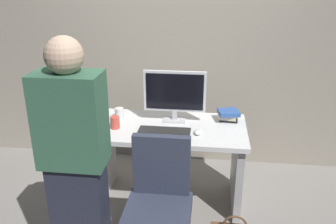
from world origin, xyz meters
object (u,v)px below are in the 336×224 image
person_at_desk (75,165)px  mouse (198,132)px  keyboard (165,131)px  cup_by_monitor (119,113)px  desk (169,150)px  monitor (175,93)px  book_stack (228,115)px  office_chair (159,212)px  cup_near_keyboard (115,122)px

person_at_desk → mouse: bearing=48.0°
mouse → keyboard: bearing=178.3°
keyboard → cup_by_monitor: 0.51m
person_at_desk → cup_by_monitor: 1.07m
desk → mouse: 0.38m
monitor → person_at_desk: bearing=-115.7°
monitor → mouse: 0.41m
book_stack → mouse: bearing=-128.9°
office_chair → cup_by_monitor: 1.10m
keyboard → person_at_desk: bearing=-119.2°
cup_near_keyboard → monitor: bearing=24.6°
cup_by_monitor → person_at_desk: bearing=-90.3°
desk → cup_by_monitor: 0.56m
office_chair → keyboard: (-0.05, 0.67, 0.31)m
person_at_desk → office_chair: bearing=15.5°
desk → office_chair: bearing=-87.8°
office_chair → cup_near_keyboard: bearing=124.3°
monitor → keyboard: (-0.06, -0.24, -0.25)m
monitor → cup_near_keyboard: monitor is taller
desk → cup_near_keyboard: (-0.45, -0.10, 0.28)m
desk → person_at_desk: 1.10m
cup_near_keyboard → cup_by_monitor: (-0.02, 0.23, -0.00)m
cup_near_keyboard → cup_by_monitor: size_ratio=1.10×
person_at_desk → monitor: person_at_desk is taller
cup_by_monitor → monitor: bearing=-0.6°
desk → cup_by_monitor: cup_by_monitor is taller
keyboard → book_stack: 0.61m
keyboard → cup_by_monitor: bearing=150.5°
office_chair → mouse: office_chair is taller
monitor → mouse: (0.22, -0.25, -0.24)m
monitor → book_stack: monitor is taller
desk → book_stack: book_stack is taller
cup_near_keyboard → cup_by_monitor: cup_near_keyboard is taller
monitor → cup_by_monitor: (-0.50, 0.01, -0.21)m
cup_near_keyboard → keyboard: bearing=-3.1°
keyboard → cup_near_keyboard: cup_near_keyboard is taller
person_at_desk → book_stack: size_ratio=8.05×
person_at_desk → cup_near_keyboard: person_at_desk is taller
keyboard → mouse: 0.27m
desk → monitor: size_ratio=2.45×
person_at_desk → book_stack: (0.98, 1.12, -0.06)m
cup_by_monitor → book_stack: 0.98m
cup_near_keyboard → desk: bearing=12.3°
office_chair → book_stack: (0.48, 0.98, 0.35)m
cup_near_keyboard → book_stack: (0.95, 0.28, 0.00)m
keyboard → cup_near_keyboard: size_ratio=4.13×
keyboard → book_stack: (0.53, 0.31, 0.04)m
desk → cup_by_monitor: bearing=164.5°
cup_near_keyboard → book_stack: size_ratio=0.51×
desk → person_at_desk: person_at_desk is taller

